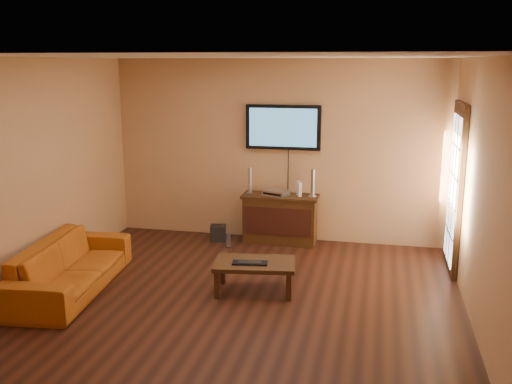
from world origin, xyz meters
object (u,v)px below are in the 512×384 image
(game_console, at_px, (299,189))
(subwoofer, at_px, (218,233))
(speaker_left, at_px, (250,181))
(av_receiver, at_px, (276,193))
(speaker_right, at_px, (313,184))
(coffee_table, at_px, (255,266))
(keyboard, at_px, (250,263))
(sofa, at_px, (70,258))
(television, at_px, (283,127))
(bottle, at_px, (228,241))
(media_console, at_px, (280,219))

(game_console, height_order, subwoofer, game_console)
(subwoofer, bearing_deg, speaker_left, 5.60)
(av_receiver, bearing_deg, speaker_right, 25.83)
(coffee_table, bearing_deg, game_console, 83.36)
(speaker_right, xyz_separation_m, keyboard, (-0.47, -2.04, -0.53))
(sofa, xyz_separation_m, speaker_left, (1.62, 2.39, 0.51))
(speaker_left, relative_size, subwoofer, 1.68)
(av_receiver, bearing_deg, television, 94.86)
(sofa, height_order, av_receiver, av_receiver)
(sofa, distance_m, game_console, 3.38)
(av_receiver, bearing_deg, subwoofer, -153.21)
(sofa, distance_m, av_receiver, 3.11)
(speaker_left, bearing_deg, sofa, -124.12)
(television, xyz_separation_m, subwoofer, (-0.93, -0.29, -1.59))
(television, xyz_separation_m, bottle, (-0.69, -0.59, -1.61))
(media_console, distance_m, sofa, 3.14)
(media_console, relative_size, keyboard, 2.68)
(keyboard, bearing_deg, speaker_left, 103.03)
(media_console, height_order, game_console, game_console)
(coffee_table, height_order, bottle, coffee_table)
(coffee_table, bearing_deg, media_console, 91.28)
(game_console, relative_size, keyboard, 0.50)
(speaker_left, bearing_deg, keyboard, -76.97)
(media_console, distance_m, speaker_right, 0.72)
(subwoofer, bearing_deg, bottle, -63.89)
(speaker_left, height_order, game_console, speaker_left)
(sofa, bearing_deg, av_receiver, -47.06)
(media_console, height_order, coffee_table, media_console)
(television, bearing_deg, coffee_table, -88.82)
(television, xyz_separation_m, sofa, (-2.09, -2.52, -1.31))
(coffee_table, xyz_separation_m, sofa, (-2.14, -0.41, 0.08))
(coffee_table, bearing_deg, keyboard, -118.85)
(coffee_table, distance_m, speaker_right, 2.09)
(sofa, height_order, keyboard, sofa)
(speaker_right, bearing_deg, television, 162.12)
(speaker_left, xyz_separation_m, keyboard, (0.48, -2.06, -0.52))
(speaker_right, xyz_separation_m, subwoofer, (-1.41, -0.13, -0.79))
(television, xyz_separation_m, av_receiver, (-0.06, -0.20, -0.94))
(speaker_left, bearing_deg, speaker_right, -1.21)
(game_console, bearing_deg, av_receiver, 164.37)
(speaker_left, relative_size, keyboard, 0.91)
(speaker_left, bearing_deg, bottle, -115.70)
(sofa, bearing_deg, television, -45.55)
(media_console, distance_m, av_receiver, 0.40)
(av_receiver, xyz_separation_m, bottle, (-0.63, -0.39, -0.67))
(television, relative_size, bottle, 5.30)
(subwoofer, bearing_deg, av_receiver, -6.95)
(game_console, height_order, bottle, game_console)
(sofa, relative_size, subwoofer, 8.86)
(media_console, xyz_separation_m, television, (0.00, 0.18, 1.34))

